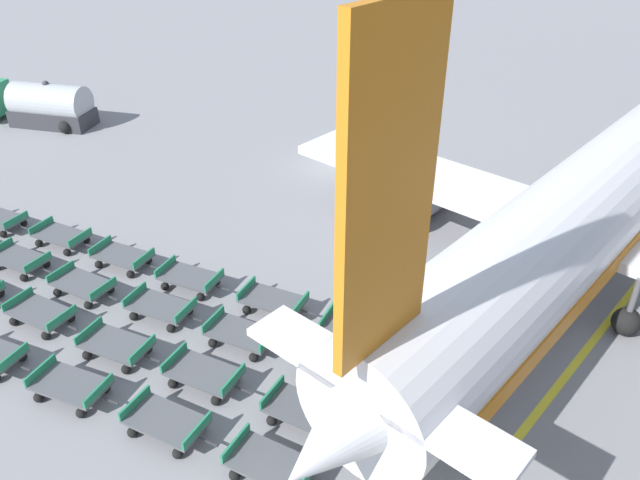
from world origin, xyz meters
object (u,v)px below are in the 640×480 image
baggage_dolly_row_near_col_d (71,386)px  baggage_dolly_row_mid_b_col_b (20,260)px  baggage_dolly_row_mid_a_col_f (305,412)px  baggage_dolly_row_far_col_f (357,330)px  baggage_dolly_row_mid_b_col_e (241,334)px  baggage_dolly_row_mid_a_col_c (41,314)px  baggage_dolly_row_near_col_f (271,465)px  baggage_dolly_row_mid_b_col_d (161,308)px  baggage_dolly_row_mid_b_col_c (83,285)px  baggage_dolly_row_far_col_d (190,278)px  baggage_dolly_row_far_col_c (123,257)px  airplane (592,207)px  baggage_dolly_row_far_col_e (273,302)px  fuel_tanker_primary (38,105)px  baggage_dolly_row_mid_b_col_f (334,364)px  baggage_dolly_row_far_col_b (62,236)px  baggage_dolly_row_mid_a_col_d (116,346)px  baggage_dolly_row_near_col_e (166,423)px  baggage_dolly_row_mid_a_col_e (204,374)px

baggage_dolly_row_near_col_d → baggage_dolly_row_mid_b_col_b: 9.29m
baggage_dolly_row_mid_a_col_f → baggage_dolly_row_far_col_f: 4.56m
baggage_dolly_row_near_col_d → baggage_dolly_row_mid_b_col_b: size_ratio=1.00×
baggage_dolly_row_mid_b_col_e → baggage_dolly_row_mid_a_col_c: bearing=-150.3°
baggage_dolly_row_near_col_f → baggage_dolly_row_mid_b_col_d: bearing=161.5°
baggage_dolly_row_mid_b_col_c → baggage_dolly_row_mid_b_col_e: size_ratio=1.00×
baggage_dolly_row_far_col_d → baggage_dolly_row_mid_a_col_c: bearing=-117.7°
baggage_dolly_row_mid_a_col_f → baggage_dolly_row_far_col_c: (-12.36, 1.97, 0.00)m
airplane → baggage_dolly_row_far_col_e: (-8.80, -10.34, -2.95)m
baggage_dolly_row_near_col_d → baggage_dolly_row_far_col_f: same height
fuel_tanker_primary → baggage_dolly_row_far_col_c: size_ratio=2.67×
baggage_dolly_row_mid_b_col_f → baggage_dolly_row_far_col_b: (-15.51, -1.11, 0.00)m
baggage_dolly_row_mid_a_col_d → baggage_dolly_row_near_col_d: bearing=-76.9°
airplane → baggage_dolly_row_far_col_f: bearing=-117.8°
baggage_dolly_row_mid_b_col_b → baggage_dolly_row_far_col_c: (3.43, 3.03, 0.00)m
baggage_dolly_row_mid_b_col_b → baggage_dolly_row_far_col_d: (7.10, 3.80, 0.00)m
baggage_dolly_row_mid_b_col_b → baggage_dolly_row_far_col_b: same height
baggage_dolly_row_mid_b_col_e → baggage_dolly_row_far_col_e: bearing=100.7°
baggage_dolly_row_mid_a_col_f → baggage_dolly_row_far_col_e: bearing=141.9°
baggage_dolly_row_near_col_f → baggage_dolly_row_far_col_e: 8.04m
baggage_dolly_row_far_col_d → baggage_dolly_row_near_col_e: bearing=-46.8°
airplane → baggage_dolly_row_mid_a_col_f: bearing=-105.9°
baggage_dolly_row_mid_a_col_d → baggage_dolly_row_far_col_b: bearing=160.0°
baggage_dolly_row_mid_b_col_b → baggage_dolly_row_mid_b_col_f: (15.16, 3.43, 0.00)m
baggage_dolly_row_mid_a_col_f → baggage_dolly_row_mid_b_col_f: (-0.63, 2.36, 0.00)m
baggage_dolly_row_mid_b_col_d → baggage_dolly_row_far_col_f: same height
baggage_dolly_row_mid_b_col_e → baggage_dolly_row_far_col_b: (-11.78, -0.21, 0.00)m
baggage_dolly_row_mid_a_col_c → baggage_dolly_row_mid_a_col_e: same height
baggage_dolly_row_mid_a_col_f → baggage_dolly_row_mid_b_col_f: bearing=104.9°
baggage_dolly_row_far_col_b → baggage_dolly_row_mid_b_col_c: bearing=-21.5°
baggage_dolly_row_far_col_b → baggage_dolly_row_far_col_c: (3.79, 0.71, 0.00)m
baggage_dolly_row_far_col_b → baggage_dolly_row_far_col_d: size_ratio=1.00×
airplane → baggage_dolly_row_far_col_c: (-16.37, -12.13, -2.95)m
baggage_dolly_row_near_col_d → baggage_dolly_row_mid_b_col_b: (-8.77, 3.05, 0.00)m
baggage_dolly_row_near_col_f → baggage_dolly_row_far_col_b: 17.06m
baggage_dolly_row_near_col_e → baggage_dolly_row_far_col_b: bearing=161.3°
airplane → baggage_dolly_row_mid_a_col_d: bearing=-125.9°
baggage_dolly_row_mid_a_col_c → baggage_dolly_row_far_col_e: same height
baggage_dolly_row_mid_b_col_b → baggage_dolly_row_mid_a_col_d: bearing=-5.6°
baggage_dolly_row_mid_a_col_d → baggage_dolly_row_mid_b_col_c: same height
baggage_dolly_row_mid_a_col_e → baggage_dolly_row_mid_b_col_e: bearing=101.5°
baggage_dolly_row_near_col_f → baggage_dolly_row_mid_b_col_e: (-4.91, 3.72, 0.00)m
baggage_dolly_row_mid_a_col_d → baggage_dolly_row_mid_b_col_f: bearing=31.5°
baggage_dolly_row_mid_b_col_b → baggage_dolly_row_far_col_f: 15.69m
baggage_dolly_row_mid_b_col_f → baggage_dolly_row_far_col_e: (-4.16, 1.39, 0.00)m
baggage_dolly_row_near_col_e → baggage_dolly_row_mid_b_col_c: size_ratio=1.00×
baggage_dolly_row_far_col_e → baggage_dolly_row_far_col_b: bearing=-167.6°
baggage_dolly_row_mid_a_col_f → baggage_dolly_row_mid_b_col_d: size_ratio=1.00×
baggage_dolly_row_far_col_b → baggage_dolly_row_mid_b_col_b: bearing=-81.3°
fuel_tanker_primary → baggage_dolly_row_mid_b_col_c: bearing=-26.3°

